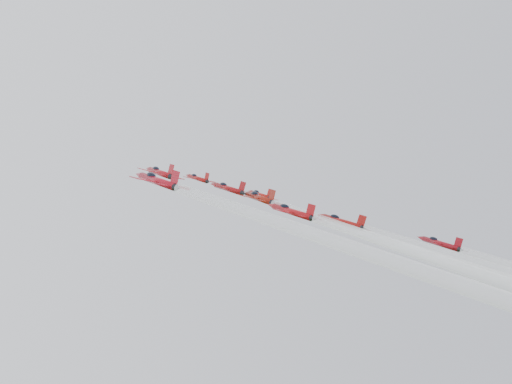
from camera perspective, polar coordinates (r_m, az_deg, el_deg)
jet_lead at (r=151.18m, az=-5.24°, el=1.24°), size 8.41×11.17×5.74m
jet_row2_left at (r=129.92m, az=-8.60°, el=1.75°), size 10.20×13.56×6.97m
jet_row2_center at (r=135.06m, az=-2.53°, el=0.34°), size 9.90×13.15×6.76m
jet_row2_right at (r=144.18m, az=0.29°, el=-0.23°), size 8.59×11.41×5.86m
jet_center at (r=88.63m, az=18.26°, el=-6.04°), size 10.45×103.67×47.73m
jet_rear_farleft at (r=56.97m, az=11.38°, el=-6.20°), size 10.01×99.27×45.71m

